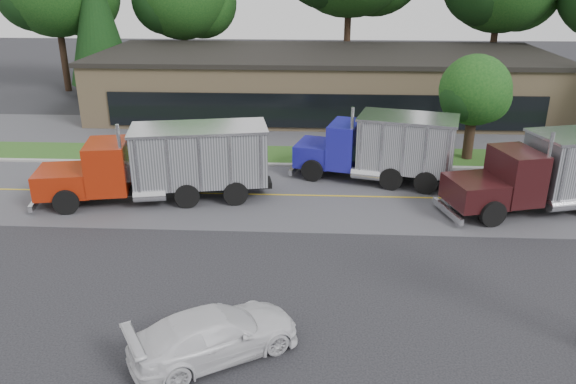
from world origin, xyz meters
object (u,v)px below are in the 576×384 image
(dump_truck_red, at_px, (169,161))
(dump_truck_blue, at_px, (384,146))
(dump_truck_maroon, at_px, (566,169))
(rally_car, at_px, (215,334))

(dump_truck_red, height_order, dump_truck_blue, same)
(dump_truck_blue, height_order, dump_truck_maroon, same)
(dump_truck_red, bearing_deg, dump_truck_blue, -174.58)
(dump_truck_maroon, bearing_deg, rally_car, 23.94)
(dump_truck_blue, bearing_deg, dump_truck_maroon, 173.22)
(dump_truck_blue, xyz_separation_m, rally_car, (-5.98, -13.98, -1.12))
(dump_truck_red, bearing_deg, dump_truck_maroon, 168.87)
(dump_truck_maroon, xyz_separation_m, rally_car, (-13.54, -10.99, -1.13))
(dump_truck_maroon, distance_m, rally_car, 17.48)
(dump_truck_blue, distance_m, rally_car, 15.25)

